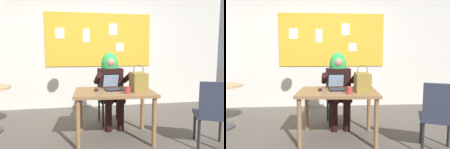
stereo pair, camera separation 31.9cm
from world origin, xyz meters
TOP-DOWN VIEW (x-y plane):
  - ground_plane at (0.00, 0.00)m, footprint 24.00×24.00m
  - wall_back_bulletin at (-0.00, 1.90)m, footprint 6.10×2.08m
  - desk_main at (0.01, 0.01)m, footprint 1.17×0.82m
  - chair_at_desk at (0.05, 0.75)m, footprint 0.46×0.46m
  - person_costumed at (0.06, 0.62)m, footprint 0.60×0.61m
  - laptop at (0.01, 0.13)m, footprint 0.28×0.34m
  - computer_mouse at (-0.24, 0.05)m, footprint 0.06×0.11m
  - handbag at (0.35, -0.04)m, footprint 0.20×0.30m
  - coffee_mug at (0.15, -0.21)m, footprint 0.08×0.08m
  - chair_extra_corner at (1.22, -0.50)m, footprint 0.55×0.55m

SIDE VIEW (x-z plane):
  - ground_plane at x=0.00m, z-range 0.00..0.00m
  - chair_extra_corner at x=1.22m, z-range 0.05..0.96m
  - chair_at_desk at x=0.05m, z-range 0.06..0.97m
  - desk_main at x=0.01m, z-range 0.26..0.97m
  - computer_mouse at x=-0.24m, z-range 0.71..0.75m
  - person_costumed at x=0.06m, z-range 0.12..1.38m
  - coffee_mug at x=0.15m, z-range 0.71..0.81m
  - laptop at x=0.01m, z-range 0.65..0.88m
  - handbag at x=0.35m, z-range 0.66..1.04m
  - wall_back_bulletin at x=0.00m, z-range 0.02..2.63m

